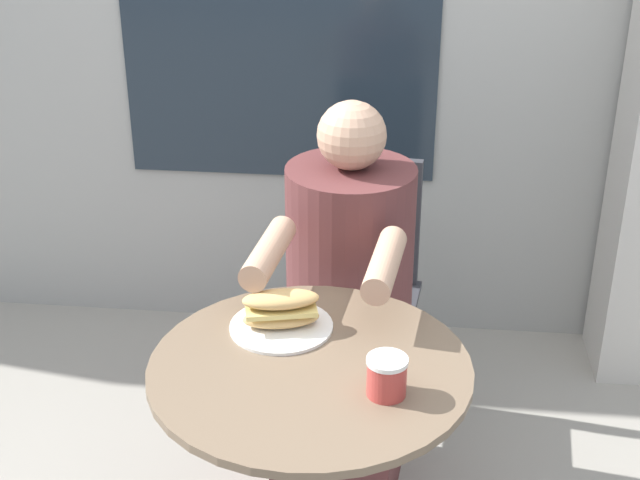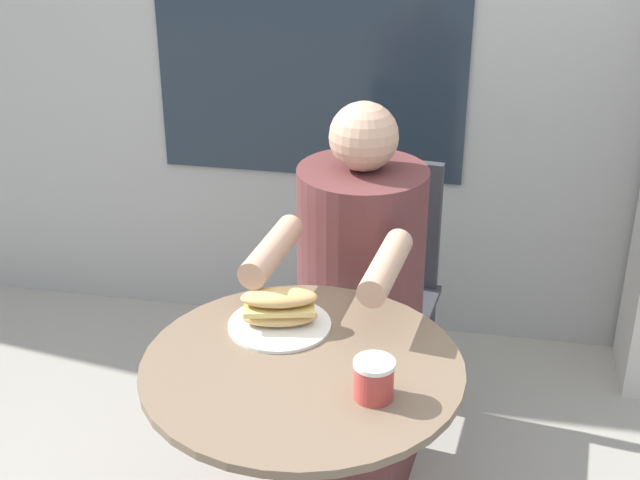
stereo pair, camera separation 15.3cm
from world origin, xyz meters
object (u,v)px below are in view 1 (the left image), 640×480
(cafe_table, at_px, (310,440))
(sandwich_on_plate, at_px, (281,314))
(diner_chair, at_px, (359,270))
(seated_diner, at_px, (346,332))
(drink_cup, at_px, (387,376))

(cafe_table, height_order, sandwich_on_plate, sandwich_on_plate)
(cafe_table, bearing_deg, diner_chair, 86.66)
(diner_chair, distance_m, sandwich_on_plate, 0.81)
(seated_diner, height_order, sandwich_on_plate, seated_diner)
(sandwich_on_plate, bearing_deg, seated_diner, 73.16)
(cafe_table, bearing_deg, seated_diner, 85.99)
(sandwich_on_plate, height_order, drink_cup, sandwich_on_plate)
(seated_diner, distance_m, drink_cup, 0.71)
(seated_diner, distance_m, sandwich_on_plate, 0.51)
(drink_cup, bearing_deg, sandwich_on_plate, 137.22)
(cafe_table, relative_size, diner_chair, 0.87)
(cafe_table, relative_size, drink_cup, 8.76)
(cafe_table, relative_size, seated_diner, 0.65)
(seated_diner, height_order, drink_cup, seated_diner)
(diner_chair, distance_m, drink_cup, 1.02)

